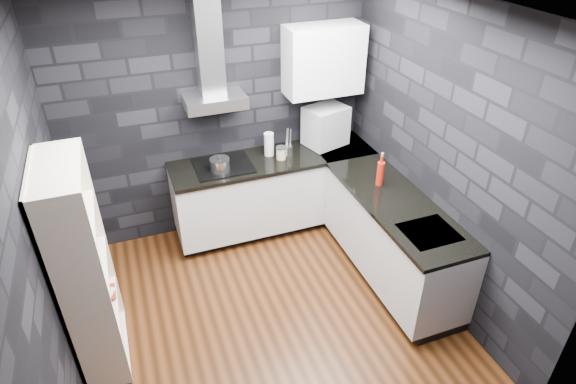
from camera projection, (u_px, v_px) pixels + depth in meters
ground at (270, 315)px, 4.45m from camera, size 3.20×3.20×0.00m
ceiling at (261, 9)px, 3.00m from camera, size 3.20×3.20×0.00m
wall_back at (217, 113)px, 5.01m from camera, size 3.20×0.05×2.70m
wall_front at (366, 352)px, 2.44m from camera, size 3.20×0.05×2.70m
wall_left at (37, 237)px, 3.24m from camera, size 0.05×3.20×2.70m
wall_right at (443, 157)px, 4.20m from camera, size 0.05×3.20×2.70m
toekick_back at (273, 220)px, 5.63m from camera, size 2.18×0.50×0.10m
toekick_right at (391, 270)px, 4.89m from camera, size 0.50×1.78×0.10m
counter_back_cab at (274, 190)px, 5.36m from camera, size 2.20×0.60×0.76m
counter_right_cab at (393, 237)px, 4.65m from camera, size 0.60×1.80×0.76m
counter_back_top at (274, 159)px, 5.14m from camera, size 2.20×0.62×0.04m
counter_right_top at (397, 203)px, 4.43m from camera, size 0.62×1.80×0.04m
counter_corner_top at (341, 147)px, 5.38m from camera, size 0.62×0.62×0.04m
hood_body at (215, 102)px, 4.72m from camera, size 0.60×0.34×0.12m
hood_chimney at (209, 48)px, 4.51m from camera, size 0.24×0.20×0.90m
upper_cabinet at (323, 60)px, 4.90m from camera, size 0.80×0.35×0.70m
cooktop at (223, 166)px, 4.97m from camera, size 0.58×0.50×0.01m
sink_rim at (429, 232)px, 4.03m from camera, size 0.44×0.40×0.01m
pot at (220, 165)px, 4.85m from camera, size 0.25×0.25×0.11m
glass_vase at (269, 144)px, 5.12m from camera, size 0.12×0.12×0.25m
storage_jar at (281, 154)px, 5.08m from camera, size 0.13×0.13×0.12m
utensil_crock at (288, 151)px, 5.14m from camera, size 0.10×0.10×0.12m
appliance_garage at (326, 126)px, 5.28m from camera, size 0.51×0.45×0.43m
red_bottle at (380, 174)px, 4.61m from camera, size 0.09×0.09×0.24m
bookshelf at (84, 270)px, 3.62m from camera, size 0.35×0.80×1.80m
fruit_bowl at (84, 276)px, 3.52m from camera, size 0.26×0.26×0.06m
book_red at (95, 287)px, 3.94m from camera, size 0.15×0.02×0.20m
book_second at (88, 287)px, 3.91m from camera, size 0.16×0.09×0.23m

